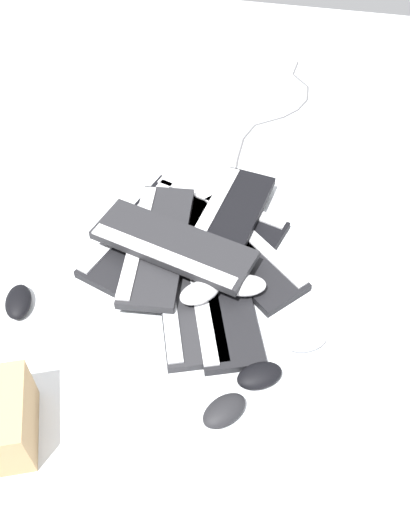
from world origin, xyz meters
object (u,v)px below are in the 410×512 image
(keyboard_6, at_px, (173,245))
(keyboard_7, at_px, (227,222))
(keyboard_2, at_px, (220,296))
(keyboard_5, at_px, (157,244))
(mouse_0, at_px, (224,411))
(mouse_2, at_px, (245,285))
(keyboard_4, at_px, (212,215))
(keyboard_0, at_px, (143,234))
(mouse_1, at_px, (18,302))
(keyboard_1, at_px, (187,294))
(keyboard_3, at_px, (238,250))
(mouse_5, at_px, (200,292))
(mouse_3, at_px, (305,339))
(mouse_4, at_px, (259,376))

(keyboard_6, distance_m, keyboard_7, 0.19)
(keyboard_2, height_order, keyboard_6, keyboard_6)
(keyboard_5, xyz_separation_m, mouse_0, (-0.27, 0.44, -0.02))
(keyboard_2, distance_m, mouse_2, 0.07)
(keyboard_4, xyz_separation_m, keyboard_6, (0.07, 0.19, 0.06))
(keyboard_0, distance_m, mouse_1, 0.39)
(keyboard_1, bearing_deg, mouse_2, -168.62)
(keyboard_3, height_order, mouse_2, mouse_2)
(keyboard_2, relative_size, mouse_0, 4.23)
(keyboard_1, distance_m, mouse_0, 0.34)
(keyboard_5, height_order, mouse_5, mouse_5)
(mouse_3, bearing_deg, mouse_4, -154.97)
(mouse_0, bearing_deg, mouse_5, 62.74)
(keyboard_7, xyz_separation_m, mouse_3, (-0.25, 0.34, -0.02))
(keyboard_3, height_order, mouse_3, mouse_3)
(mouse_1, xyz_separation_m, mouse_3, (-0.73, -0.03, 0.00))
(mouse_3, bearing_deg, mouse_0, -152.28)
(mouse_5, bearing_deg, keyboard_7, -135.32)
(keyboard_1, bearing_deg, keyboard_6, -60.02)
(keyboard_3, xyz_separation_m, mouse_1, (0.53, 0.29, 0.01))
(mouse_4, bearing_deg, mouse_0, 27.15)
(keyboard_0, xyz_separation_m, mouse_0, (-0.32, 0.49, 0.01))
(keyboard_7, height_order, mouse_1, keyboard_7)
(keyboard_3, distance_m, mouse_0, 0.49)
(keyboard_2, xyz_separation_m, mouse_1, (0.51, 0.12, 0.01))
(keyboard_3, xyz_separation_m, mouse_5, (0.07, 0.20, 0.04))
(keyboard_7, relative_size, mouse_0, 4.18)
(keyboard_5, distance_m, mouse_0, 0.51)
(keyboard_1, height_order, mouse_1, mouse_1)
(keyboard_5, height_order, mouse_4, keyboard_5)
(keyboard_1, bearing_deg, keyboard_4, -91.52)
(keyboard_1, distance_m, mouse_1, 0.43)
(keyboard_5, xyz_separation_m, mouse_3, (-0.43, 0.21, -0.02))
(keyboard_7, xyz_separation_m, mouse_5, (0.02, 0.27, 0.01))
(mouse_5, bearing_deg, mouse_1, -28.06)
(keyboard_0, bearing_deg, keyboard_1, 132.44)
(keyboard_7, bearing_deg, keyboard_1, 76.53)
(keyboard_3, height_order, keyboard_7, keyboard_7)
(keyboard_4, relative_size, keyboard_7, 1.01)
(keyboard_0, height_order, mouse_2, mouse_2)
(keyboard_4, bearing_deg, keyboard_7, 137.76)
(keyboard_5, relative_size, keyboard_6, 0.97)
(keyboard_0, xyz_separation_m, keyboard_6, (-0.11, 0.08, 0.06))
(mouse_1, height_order, mouse_4, same)
(keyboard_2, distance_m, keyboard_3, 0.17)
(keyboard_4, relative_size, mouse_5, 4.22)
(keyboard_2, relative_size, keyboard_6, 1.00)
(keyboard_2, xyz_separation_m, mouse_0, (-0.07, 0.32, 0.01))
(keyboard_7, bearing_deg, keyboard_0, 15.67)
(mouse_5, bearing_deg, keyboard_0, -84.51)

